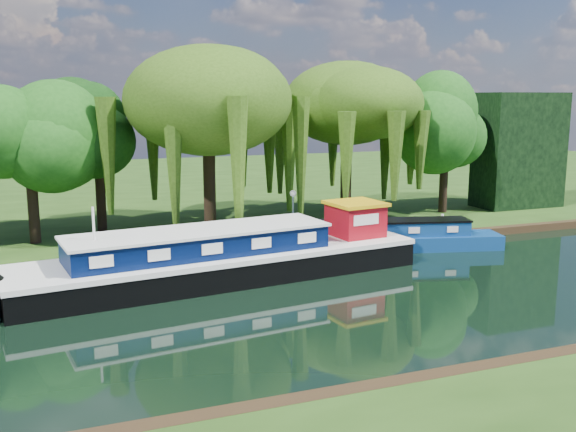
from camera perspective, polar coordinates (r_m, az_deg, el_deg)
name	(u,v)px	position (r m, az deg, el deg)	size (l,w,h in m)	color
ground	(374,296)	(26.98, 7.62, -7.08)	(120.00, 120.00, 0.00)	black
far_bank	(193,186)	(58.43, -8.43, 2.62)	(120.00, 52.00, 0.45)	#1E3B10
dutch_barge	(225,258)	(29.13, -5.61, -3.73)	(18.96, 6.47, 3.92)	black
narrowboat	(390,238)	(35.04, 9.09, -1.96)	(12.19, 4.91, 1.76)	navy
red_dinghy	(117,287)	(29.00, -14.93, -6.10)	(1.94, 2.72, 0.56)	maroon
willow_left	(208,103)	(37.09, -7.15, 9.93)	(8.44, 8.44, 10.11)	black
willow_right	(347,114)	(41.00, 5.26, 8.99)	(7.45, 7.45, 9.07)	black
tree_far_left	(28,136)	(36.18, -22.10, 6.59)	(5.14, 5.14, 8.29)	black
tree_far_mid	(97,136)	(38.26, -16.58, 6.84)	(4.88, 4.88, 7.98)	black
tree_far_right	(446,130)	(44.24, 13.85, 7.44)	(4.92, 4.92, 8.05)	black
conifer_hedge	(519,150)	(48.32, 19.83, 5.53)	(6.00, 3.00, 8.00)	black
lamppost	(293,201)	(35.93, 0.44, 1.39)	(0.36, 0.36, 2.56)	silver
mooring_posts	(290,235)	(33.92, 0.15, -1.68)	(19.16, 0.16, 1.00)	silver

